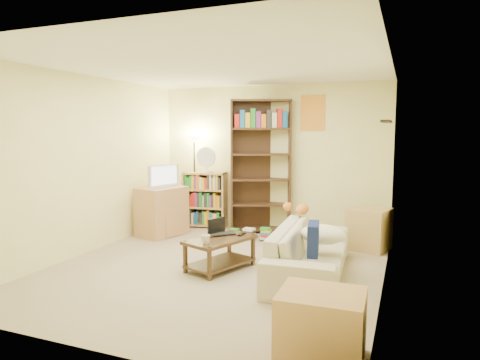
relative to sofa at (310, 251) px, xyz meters
The scene contains 19 objects.
room 1.77m from the sofa, behind, with size 4.50×4.54×2.52m.
sofa is the anchor object (origin of this frame).
navy_pillow 0.52m from the sofa, 73.58° to the right, with size 0.38×0.11×0.34m, color navy.
cream_blanket 0.26m from the sofa, 22.33° to the left, with size 0.54×0.38×0.23m, color white.
tabby_cat 0.89m from the sofa, 112.50° to the left, with size 0.46×0.19×0.16m.
coffee_table 1.11m from the sofa, behind, with size 0.77×1.01×0.40m.
laptop 1.10m from the sofa, behind, with size 0.42×0.42×0.03m, color black.
laptop_screen 1.23m from the sofa, behind, with size 0.01×0.30×0.20m, color white.
mug 1.25m from the sofa, 156.68° to the right, with size 0.12×0.12×0.10m, color silver.
tv_remote 0.91m from the sofa, behind, with size 0.05×0.16×0.02m, color black.
tv_stand 2.92m from the sofa, 158.44° to the left, with size 0.54×0.75×0.80m, color tan.
television 3.00m from the sofa, 158.44° to the left, with size 0.26×0.64×0.37m, color black.
tall_bookshelf 2.46m from the sofa, 123.82° to the left, with size 1.06×0.69×2.24m.
short_bookshelf 3.01m from the sofa, 140.70° to the left, with size 0.80×0.41×0.99m.
desk_fan 3.08m from the sofa, 140.72° to the left, with size 0.35×0.20×0.46m.
floor_lamp 3.33m from the sofa, 143.07° to the left, with size 0.28×0.28×1.64m.
side_table 1.54m from the sofa, 68.64° to the left, with size 0.53×0.53×0.60m, color tan.
end_cabinet 1.93m from the sofa, 75.22° to the right, with size 0.63×0.52×0.52m, color tan.
book_stacks 1.65m from the sofa, 125.83° to the left, with size 1.28×0.15×0.22m.
Camera 1 is at (2.20, -4.80, 1.72)m, focal length 32.00 mm.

